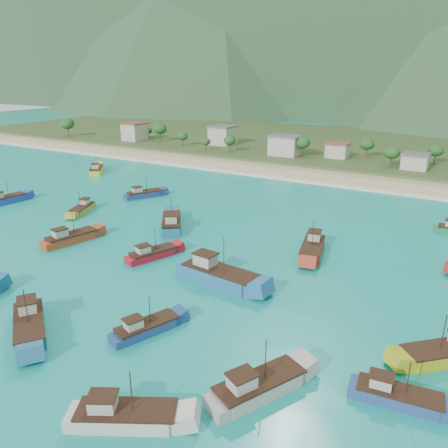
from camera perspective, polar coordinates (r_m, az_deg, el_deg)
The scene contains 21 objects.
ground at distance 69.76m, azimuth -4.09°, elevation -7.26°, with size 600.00×600.00×0.00m, color #0B8174.
beach at distance 138.54m, azimuth 14.68°, elevation 5.76°, with size 400.00×18.00×1.20m, color beige.
land at distance 196.96m, azimuth 19.75°, elevation 9.19°, with size 400.00×110.00×2.40m, color #385123.
surf_line at distance 129.65m, azimuth 13.49°, elevation 4.95°, with size 400.00×2.50×0.08m, color white.
village at distance 158.98m, azimuth 18.13°, elevation 8.92°, with size 218.54×21.30×7.62m.
vegetation at distance 162.40m, azimuth 14.16°, elevation 9.58°, with size 277.04×25.78×8.72m.
boat_0 at distance 78.06m, azimuth -9.33°, elevation -3.96°, with size 5.96×9.82×5.58m.
boat_2 at distance 88.88m, azimuth -19.38°, elevation -1.80°, with size 5.66×11.15×6.32m.
boat_3 at distance 147.77m, azimuth -16.29°, elevation 6.77°, with size 9.53×10.72×6.57m.
boat_5 at distance 57.28m, azimuth -10.16°, elevation -13.33°, with size 5.75×9.34×5.31m.
boat_10 at distance 121.54m, azimuth -26.58°, elevation 2.80°, with size 4.16×10.82×6.24m.
boat_11 at distance 47.53m, azimuth 4.46°, elevation -20.56°, with size 7.87×11.29×6.51m.
boat_12 at distance 107.00m, azimuth -18.03°, elevation 1.81°, with size 6.11×9.73×5.54m.
boat_14 at distance 80.40m, azimuth 11.47°, elevation -3.21°, with size 5.86×12.09×6.87m.
boat_16 at distance 45.47m, azimuth -12.83°, elevation -23.38°, with size 10.67×7.73×6.19m.
boat_17 at distance 92.08m, azimuth -6.86°, elevation 0.05°, with size 10.15×12.14×7.29m.
boat_20 at distance 115.98m, azimuth -10.40°, elevation 3.82°, with size 7.29×10.12×5.86m.
boat_23 at distance 68.36m, azimuth -0.75°, elevation -6.78°, with size 14.14×5.52×8.15m.
boat_24 at distance 57.68m, azimuth 26.96°, elevation -14.91°, with size 10.04×9.69×6.37m.
boat_25 at distance 49.76m, azimuth 21.66°, elevation -20.29°, with size 9.37×3.73×5.39m.
boat_26 at distance 61.60m, azimuth -24.04°, elevation -12.05°, with size 11.38×9.53×6.83m.
Camera 1 is at (35.61, -51.17, 31.31)m, focal length 35.00 mm.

